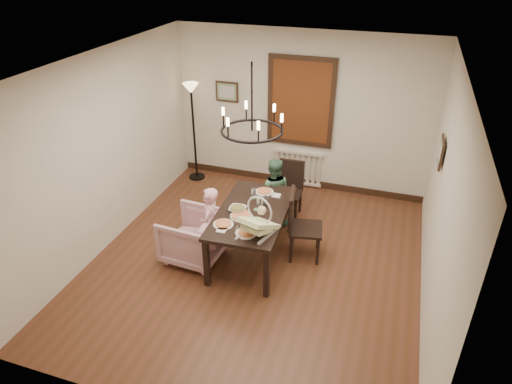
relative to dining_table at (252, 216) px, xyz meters
The scene contains 17 objects.
room_shell 0.76m from the dining_table, 69.11° to the left, with size 4.51×5.00×2.81m.
dining_table is the anchor object (origin of this frame).
chair_far 1.28m from the dining_table, 80.85° to the left, with size 0.41×0.41×0.94m, color black, non-canonical shape.
chair_right 0.77m from the dining_table, 19.67° to the left, with size 0.46×0.46×1.05m, color black, non-canonical shape.
armchair 0.91m from the dining_table, 160.25° to the right, with size 0.77×0.79×0.72m, color #D3A1AC.
elderly_woman 0.64m from the dining_table, 159.90° to the right, with size 0.34×0.22×0.93m, color #E7A3AE.
seated_man 0.97m from the dining_table, 88.51° to the left, with size 0.46×0.36×0.94m, color #47785B.
baby_bouncer 0.61m from the dining_table, 63.58° to the right, with size 0.39×0.54×0.35m, color beige, non-canonical shape.
salad_bowl 0.24m from the dining_table, 160.88° to the right, with size 0.28×0.28×0.07m, color white.
pizza_platter 0.24m from the dining_table, 117.50° to the right, with size 0.30×0.30×0.04m, color tan.
drinking_glass 0.20m from the dining_table, 15.08° to the right, with size 0.08×0.08×0.15m, color silver.
window_blinds 2.50m from the dining_table, 87.77° to the left, with size 1.00×0.03×1.40m, color #5A2D12.
radiator 2.38m from the dining_table, 87.79° to the left, with size 0.92×0.12×0.62m, color silver, non-canonical shape.
picture_back 2.83m from the dining_table, 118.28° to the left, with size 0.42×0.03×0.36m, color black.
picture_right 2.61m from the dining_table, 18.50° to the left, with size 0.42×0.03×0.36m, color black.
floor_lamp 2.72m from the dining_table, 131.85° to the left, with size 0.30×0.30×1.80m, color black, non-canonical shape.
chandelier 1.26m from the dining_table, ahead, with size 0.80×0.80×0.04m, color black.
Camera 1 is at (1.62, -4.92, 4.07)m, focal length 32.00 mm.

